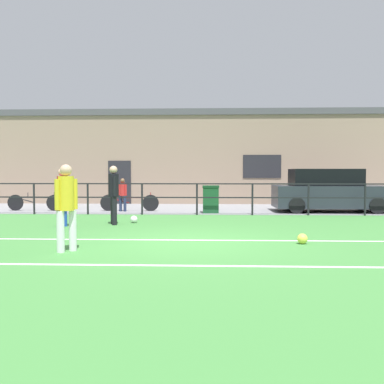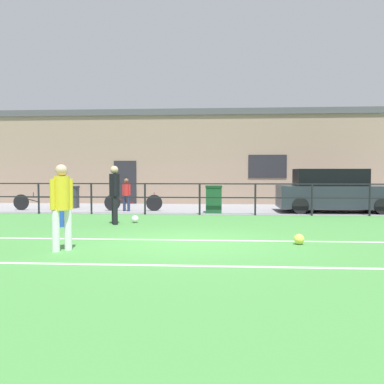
{
  "view_description": "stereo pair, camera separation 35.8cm",
  "coord_description": "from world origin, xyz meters",
  "px_view_note": "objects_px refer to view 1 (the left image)",
  "views": [
    {
      "loc": [
        0.45,
        -9.29,
        1.55
      ],
      "look_at": [
        -0.04,
        2.72,
        0.98
      ],
      "focal_mm": 39.65,
      "sensor_mm": 36.0,
      "label": 1
    },
    {
      "loc": [
        0.8,
        -9.27,
        1.55
      ],
      "look_at": [
        -0.04,
        2.72,
        0.98
      ],
      "focal_mm": 39.65,
      "sensor_mm": 36.0,
      "label": 2
    }
  ],
  "objects_px": {
    "player_winger": "(62,194)",
    "bicycle_parked_2": "(35,202)",
    "parked_car_red": "(329,191)",
    "trash_bin_0": "(211,199)",
    "soccer_ball_match": "(134,219)",
    "trash_bin_1": "(67,197)",
    "player_goalkeeper": "(114,191)",
    "soccer_ball_spare": "(302,239)",
    "bicycle_parked_0": "(129,203)",
    "player_striker": "(66,202)",
    "spectator_child": "(123,193)"
  },
  "relations": [
    {
      "from": "player_winger",
      "to": "bicycle_parked_2",
      "type": "height_order",
      "value": "player_winger"
    },
    {
      "from": "parked_car_red",
      "to": "trash_bin_0",
      "type": "relative_size",
      "value": 4.18
    },
    {
      "from": "soccer_ball_match",
      "to": "bicycle_parked_2",
      "type": "height_order",
      "value": "bicycle_parked_2"
    },
    {
      "from": "parked_car_red",
      "to": "trash_bin_0",
      "type": "bearing_deg",
      "value": -171.43
    },
    {
      "from": "trash_bin_1",
      "to": "player_winger",
      "type": "bearing_deg",
      "value": -72.16
    },
    {
      "from": "player_goalkeeper",
      "to": "trash_bin_0",
      "type": "relative_size",
      "value": 1.69
    },
    {
      "from": "player_winger",
      "to": "bicycle_parked_2",
      "type": "relative_size",
      "value": 0.75
    },
    {
      "from": "soccer_ball_match",
      "to": "parked_car_red",
      "type": "height_order",
      "value": "parked_car_red"
    },
    {
      "from": "soccer_ball_spare",
      "to": "bicycle_parked_2",
      "type": "relative_size",
      "value": 0.1
    },
    {
      "from": "parked_car_red",
      "to": "player_winger",
      "type": "bearing_deg",
      "value": -151.25
    },
    {
      "from": "bicycle_parked_0",
      "to": "trash_bin_1",
      "type": "xyz_separation_m",
      "value": [
        -2.89,
        1.16,
        0.14
      ]
    },
    {
      "from": "soccer_ball_match",
      "to": "player_winger",
      "type": "bearing_deg",
      "value": -150.72
    },
    {
      "from": "parked_car_red",
      "to": "trash_bin_1",
      "type": "distance_m",
      "value": 10.73
    },
    {
      "from": "parked_car_red",
      "to": "trash_bin_1",
      "type": "height_order",
      "value": "parked_car_red"
    },
    {
      "from": "player_goalkeeper",
      "to": "bicycle_parked_2",
      "type": "relative_size",
      "value": 0.79
    },
    {
      "from": "player_striker",
      "to": "player_winger",
      "type": "distance_m",
      "value": 3.92
    },
    {
      "from": "player_winger",
      "to": "parked_car_red",
      "type": "height_order",
      "value": "parked_car_red"
    },
    {
      "from": "player_winger",
      "to": "soccer_ball_match",
      "type": "xyz_separation_m",
      "value": [
        1.84,
        1.03,
        -0.83
      ]
    },
    {
      "from": "soccer_ball_spare",
      "to": "player_striker",
      "type": "bearing_deg",
      "value": -167.24
    },
    {
      "from": "parked_car_red",
      "to": "bicycle_parked_2",
      "type": "bearing_deg",
      "value": -179.57
    },
    {
      "from": "player_striker",
      "to": "spectator_child",
      "type": "relative_size",
      "value": 1.32
    },
    {
      "from": "spectator_child",
      "to": "bicycle_parked_2",
      "type": "bearing_deg",
      "value": 13.98
    },
    {
      "from": "player_striker",
      "to": "bicycle_parked_0",
      "type": "distance_m",
      "value": 8.43
    },
    {
      "from": "bicycle_parked_0",
      "to": "bicycle_parked_2",
      "type": "relative_size",
      "value": 1.05
    },
    {
      "from": "player_striker",
      "to": "bicycle_parked_2",
      "type": "distance_m",
      "value": 9.4
    },
    {
      "from": "bicycle_parked_2",
      "to": "trash_bin_0",
      "type": "xyz_separation_m",
      "value": [
        6.98,
        -0.6,
        0.19
      ]
    },
    {
      "from": "trash_bin_1",
      "to": "player_striker",
      "type": "bearing_deg",
      "value": -71.15
    },
    {
      "from": "player_goalkeeper",
      "to": "trash_bin_0",
      "type": "height_order",
      "value": "player_goalkeeper"
    },
    {
      "from": "soccer_ball_spare",
      "to": "player_winger",
      "type": "bearing_deg",
      "value": 157.17
    },
    {
      "from": "player_goalkeeper",
      "to": "trash_bin_1",
      "type": "height_order",
      "value": "player_goalkeeper"
    },
    {
      "from": "player_striker",
      "to": "player_goalkeeper",
      "type": "bearing_deg",
      "value": 46.35
    },
    {
      "from": "trash_bin_0",
      "to": "trash_bin_1",
      "type": "height_order",
      "value": "trash_bin_0"
    },
    {
      "from": "parked_car_red",
      "to": "soccer_ball_match",
      "type": "bearing_deg",
      "value": -151.39
    },
    {
      "from": "player_goalkeeper",
      "to": "bicycle_parked_0",
      "type": "bearing_deg",
      "value": 163.57
    },
    {
      "from": "soccer_ball_spare",
      "to": "bicycle_parked_2",
      "type": "bearing_deg",
      "value": 140.69
    },
    {
      "from": "player_striker",
      "to": "player_winger",
      "type": "relative_size",
      "value": 1.02
    },
    {
      "from": "soccer_ball_match",
      "to": "spectator_child",
      "type": "xyz_separation_m",
      "value": [
        -1.07,
        3.55,
        0.64
      ]
    },
    {
      "from": "player_striker",
      "to": "spectator_child",
      "type": "xyz_separation_m",
      "value": [
        -0.6,
        8.26,
        -0.22
      ]
    },
    {
      "from": "trash_bin_1",
      "to": "bicycle_parked_2",
      "type": "bearing_deg",
      "value": -127.62
    },
    {
      "from": "soccer_ball_match",
      "to": "trash_bin_1",
      "type": "height_order",
      "value": "trash_bin_1"
    },
    {
      "from": "soccer_ball_match",
      "to": "player_goalkeeper",
      "type": "bearing_deg",
      "value": -140.07
    },
    {
      "from": "player_striker",
      "to": "trash_bin_0",
      "type": "xyz_separation_m",
      "value": [
        2.83,
        7.8,
        -0.43
      ]
    },
    {
      "from": "player_striker",
      "to": "soccer_ball_spare",
      "type": "relative_size",
      "value": 7.6
    },
    {
      "from": "player_goalkeeper",
      "to": "trash_bin_1",
      "type": "relative_size",
      "value": 1.84
    },
    {
      "from": "player_striker",
      "to": "bicycle_parked_2",
      "type": "xyz_separation_m",
      "value": [
        -4.15,
        8.4,
        -0.61
      ]
    },
    {
      "from": "parked_car_red",
      "to": "trash_bin_0",
      "type": "distance_m",
      "value": 4.64
    },
    {
      "from": "bicycle_parked_0",
      "to": "trash_bin_1",
      "type": "distance_m",
      "value": 3.12
    },
    {
      "from": "player_winger",
      "to": "parked_car_red",
      "type": "distance_m",
      "value": 10.01
    },
    {
      "from": "soccer_ball_spare",
      "to": "bicycle_parked_2",
      "type": "xyz_separation_m",
      "value": [
        -8.94,
        7.32,
        0.24
      ]
    },
    {
      "from": "soccer_ball_spare",
      "to": "trash_bin_1",
      "type": "bearing_deg",
      "value": 133.52
    }
  ]
}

